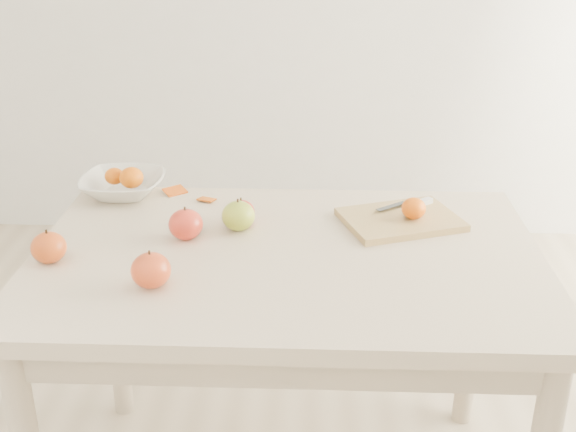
{
  "coord_description": "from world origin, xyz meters",
  "views": [
    {
      "loc": [
        0.06,
        -1.52,
        1.51
      ],
      "look_at": [
        0.0,
        0.05,
        0.82
      ],
      "focal_mm": 45.0,
      "sensor_mm": 36.0,
      "label": 1
    }
  ],
  "objects": [
    {
      "name": "bowl_tangerine_far",
      "position": [
        -0.44,
        0.32,
        0.81
      ],
      "size": [
        0.07,
        0.07,
        0.06
      ],
      "primitive_type": "ellipsoid",
      "color": "orange",
      "rests_on": "fruit_bowl"
    },
    {
      "name": "orange_peel_a",
      "position": [
        -0.33,
        0.36,
        0.75
      ],
      "size": [
        0.07,
        0.07,
        0.01
      ],
      "primitive_type": "cube",
      "rotation": [
        0.21,
        0.0,
        0.67
      ],
      "color": "#C54D0D",
      "rests_on": "table"
    },
    {
      "name": "apple_red_c",
      "position": [
        -0.28,
        -0.18,
        0.79
      ],
      "size": [
        0.09,
        0.09,
        0.08
      ],
      "primitive_type": "ellipsoid",
      "color": "#A72814",
      "rests_on": "table"
    },
    {
      "name": "apple_red_a",
      "position": [
        -0.12,
        0.16,
        0.78
      ],
      "size": [
        0.07,
        0.07,
        0.06
      ],
      "primitive_type": "ellipsoid",
      "color": "maroon",
      "rests_on": "table"
    },
    {
      "name": "apple_green",
      "position": [
        -0.13,
        0.12,
        0.79
      ],
      "size": [
        0.08,
        0.08,
        0.08
      ],
      "primitive_type": "ellipsoid",
      "color": "olive",
      "rests_on": "table"
    },
    {
      "name": "fruit_bowl",
      "position": [
        -0.47,
        0.34,
        0.78
      ],
      "size": [
        0.23,
        0.23,
        0.06
      ],
      "primitive_type": "imported",
      "color": "silver",
      "rests_on": "table"
    },
    {
      "name": "bowl_tangerine_near",
      "position": [
        -0.5,
        0.35,
        0.8
      ],
      "size": [
        0.05,
        0.05,
        0.05
      ],
      "primitive_type": "ellipsoid",
      "color": "#CC6007",
      "rests_on": "fruit_bowl"
    },
    {
      "name": "apple_red_b",
      "position": [
        -0.25,
        0.06,
        0.79
      ],
      "size": [
        0.08,
        0.08,
        0.08
      ],
      "primitive_type": "ellipsoid",
      "color": "maroon",
      "rests_on": "table"
    },
    {
      "name": "table",
      "position": [
        0.0,
        0.0,
        0.65
      ],
      "size": [
        1.2,
        0.8,
        0.75
      ],
      "color": "beige",
      "rests_on": "ground"
    },
    {
      "name": "board_tangerine",
      "position": [
        0.31,
        0.17,
        0.8
      ],
      "size": [
        0.06,
        0.06,
        0.05
      ],
      "primitive_type": "ellipsoid",
      "color": "#D75B07",
      "rests_on": "cutting_board"
    },
    {
      "name": "cutting_board",
      "position": [
        0.28,
        0.18,
        0.76
      ],
      "size": [
        0.34,
        0.29,
        0.02
      ],
      "primitive_type": "cube",
      "rotation": [
        0.0,
        0.0,
        0.35
      ],
      "color": "tan",
      "rests_on": "table"
    },
    {
      "name": "orange_peel_b",
      "position": [
        -0.23,
        0.3,
        0.75
      ],
      "size": [
        0.05,
        0.05,
        0.01
      ],
      "primitive_type": "cube",
      "rotation": [
        -0.14,
        0.0,
        -0.35
      ],
      "color": "#CD580E",
      "rests_on": "table"
    },
    {
      "name": "apple_red_d",
      "position": [
        -0.54,
        -0.07,
        0.79
      ],
      "size": [
        0.08,
        0.08,
        0.07
      ],
      "primitive_type": "ellipsoid",
      "color": "maroon",
      "rests_on": "table"
    },
    {
      "name": "paring_knife",
      "position": [
        0.33,
        0.25,
        0.78
      ],
      "size": [
        0.16,
        0.09,
        0.01
      ],
      "color": "white",
      "rests_on": "cutting_board"
    }
  ]
}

